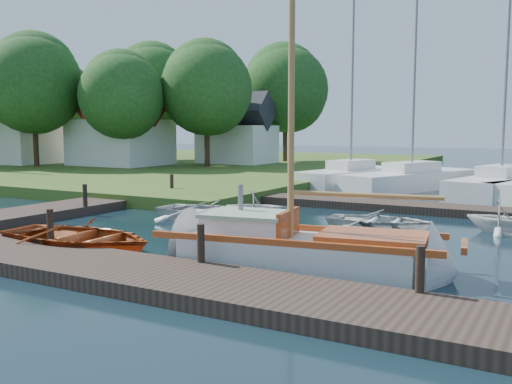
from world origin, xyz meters
The scene contains 28 objects.
ground centered at (0.00, 0.00, 0.00)m, with size 160.00×160.00×0.00m, color black.
near_dock centered at (0.00, -6.00, 0.15)m, with size 18.00×2.20×0.30m, color #2F231A.
left_dock centered at (-8.00, 2.00, 0.15)m, with size 2.20×18.00×0.30m, color #2F231A.
far_dock centered at (2.00, 6.50, 0.15)m, with size 14.00×1.60×0.30m, color #2F231A.
shore centered at (-28.00, 22.00, 0.25)m, with size 50.00×40.00×0.50m, color #37581C.
mooring_post_1 centered at (-3.00, -5.00, 0.70)m, with size 0.16×0.16×0.80m, color black.
mooring_post_2 centered at (1.50, -5.00, 0.70)m, with size 0.16×0.16×0.80m, color black.
mooring_post_3 centered at (6.00, -5.00, 0.70)m, with size 0.16×0.16×0.80m, color black.
mooring_post_4 centered at (-7.00, 0.00, 0.70)m, with size 0.16×0.16×0.80m, color black.
mooring_post_5 centered at (-7.00, 5.00, 0.70)m, with size 0.16×0.16×0.80m, color black.
sailboat centered at (3.16, -3.37, 0.34)m, with size 7.37×3.08×9.83m.
dinghy centered at (-2.62, -4.48, 0.44)m, with size 3.07×4.29×0.89m, color maroon.
tender_a centered at (-2.29, 1.04, 0.41)m, with size 2.80×3.91×0.81m, color silver.
tender_b centered at (-1.17, 2.09, 0.55)m, with size 1.81×2.09×1.10m, color silver.
tender_c centered at (3.02, 2.36, 0.33)m, with size 2.27×3.18×0.66m, color silver.
tender_d centered at (6.39, 3.49, 0.54)m, with size 1.78×2.06×1.09m, color silver.
marina_boat_0 centered at (-2.30, 14.43, 0.57)m, with size 3.93×7.94×10.55m.
marina_boat_1 centered at (1.00, 14.26, 0.56)m, with size 5.36×8.83×9.40m.
marina_boat_2 centered at (5.28, 13.40, 0.57)m, with size 4.00×8.17×11.22m.
house_a centered at (-20.00, 16.00, 2.96)m, with size 6.30×5.00×6.29m.
house_b centered at (-28.00, 14.00, 2.77)m, with size 5.77×4.50×5.79m.
house_c centered at (-14.00, 22.00, 2.58)m, with size 5.25×4.00×5.28m.
tree_1 centered at (-24.00, 12.05, 6.09)m, with size 6.70×6.70×9.20m.
tree_2 centered at (-18.00, 14.05, 5.25)m, with size 5.83×5.75×7.82m.
tree_3 centered at (-14.00, 18.05, 5.81)m, with size 6.41×6.38×8.74m.
tree_4 centered at (-22.00, 22.05, 6.37)m, with size 7.01×7.01×9.66m.
tree_5 centered at (-30.00, 20.05, 5.42)m, with size 6.00×5.94×8.10m.
tree_7 centered at (-12.00, 26.05, 6.20)m, with size 6.83×6.83×9.38m.
Camera 1 is at (8.20, -14.57, 3.06)m, focal length 40.00 mm.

